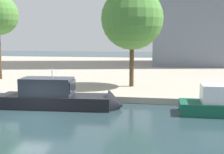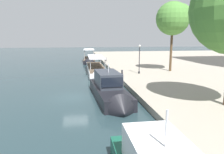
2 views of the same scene
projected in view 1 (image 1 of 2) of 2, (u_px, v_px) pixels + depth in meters
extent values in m
plane|color=#23383D|center=(31.00, 117.00, 22.02)|extent=(220.00, 220.00, 0.00)
cube|color=#A39989|center=(110.00, 69.00, 54.68)|extent=(120.00, 55.00, 0.58)
cube|color=black|center=(56.00, 104.00, 25.16)|extent=(9.64, 3.29, 1.49)
cone|color=black|center=(116.00, 105.00, 24.61)|extent=(1.36, 2.64, 2.56)
cube|color=#2D333D|center=(47.00, 86.00, 25.04)|extent=(4.40, 2.43, 1.46)
cube|color=black|center=(66.00, 86.00, 24.85)|extent=(1.26, 2.09, 0.88)
cylinder|color=silver|center=(52.00, 73.00, 24.84)|extent=(0.08, 0.08, 0.85)
cylinder|color=#4C3823|center=(0.00, 55.00, 38.18)|extent=(0.37, 0.37, 6.29)
sphere|color=#4C8438|center=(2.00, 11.00, 38.60)|extent=(3.43, 3.43, 3.43)
cylinder|color=#4C3823|center=(132.00, 64.00, 32.40)|extent=(0.48, 0.48, 4.85)
sphere|color=#4C8438|center=(132.00, 19.00, 31.76)|extent=(6.69, 6.69, 6.69)
sphere|color=#4C8438|center=(125.00, 8.00, 31.14)|extent=(4.26, 4.26, 4.26)
sphere|color=#4C8438|center=(132.00, 15.00, 32.76)|extent=(4.41, 4.41, 4.41)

